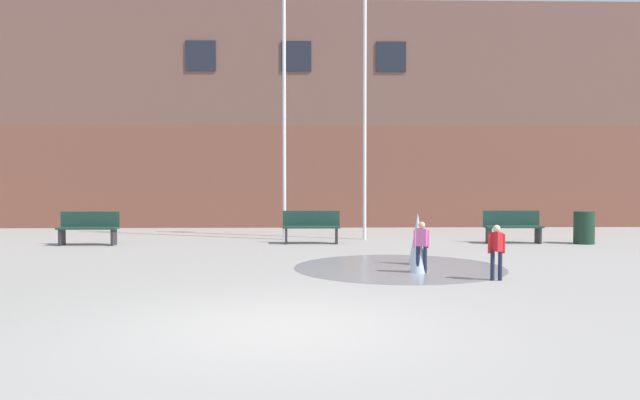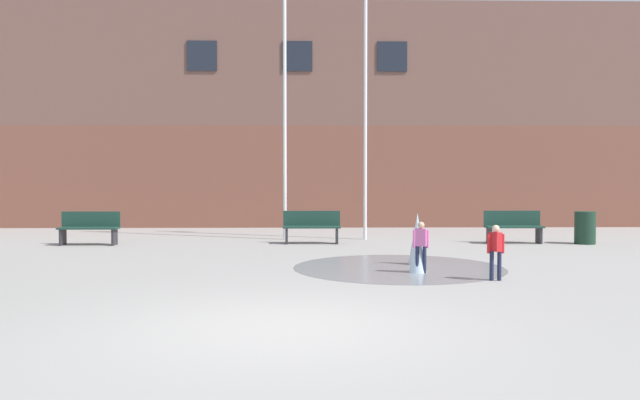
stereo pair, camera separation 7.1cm
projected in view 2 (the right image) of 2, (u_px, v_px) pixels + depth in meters
ground_plane at (278, 327)px, 7.53m from camera, size 100.00×100.00×0.00m
library_building at (299, 122)px, 26.00m from camera, size 36.00×6.05×8.41m
splash_fountain at (411, 252)px, 12.64m from camera, size 4.28×4.28×1.09m
park_bench_center at (89, 227)px, 17.02m from camera, size 1.60×0.44×0.91m
park_bench_under_right_flagpole at (312, 226)px, 17.40m from camera, size 1.60×0.44×0.91m
park_bench_far_right at (513, 226)px, 17.48m from camera, size 1.60×0.44×0.91m
child_running at (421, 243)px, 11.86m from camera, size 0.31×0.20×0.99m
child_in_fountain at (496, 248)px, 11.00m from camera, size 0.31×0.24×0.99m
flagpole_left at (286, 84)px, 18.45m from camera, size 0.80×0.10×8.73m
flagpole_right at (366, 89)px, 18.50m from camera, size 0.80×0.10×8.47m
trash_can at (585, 228)px, 17.30m from camera, size 0.56×0.56×0.90m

